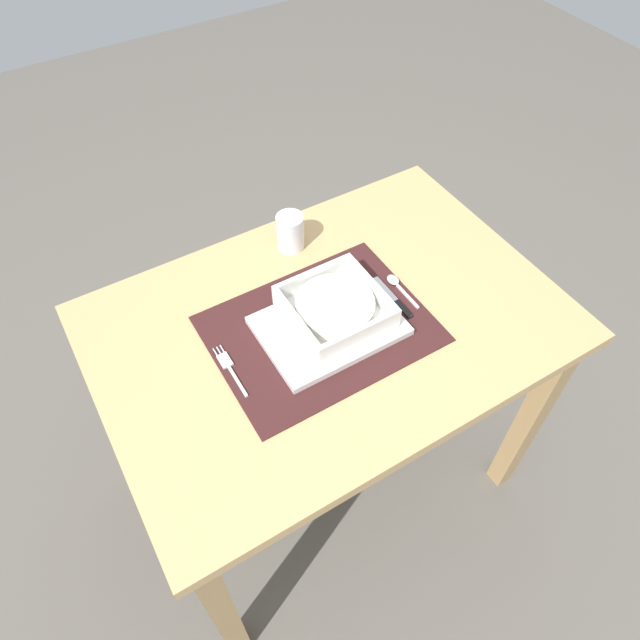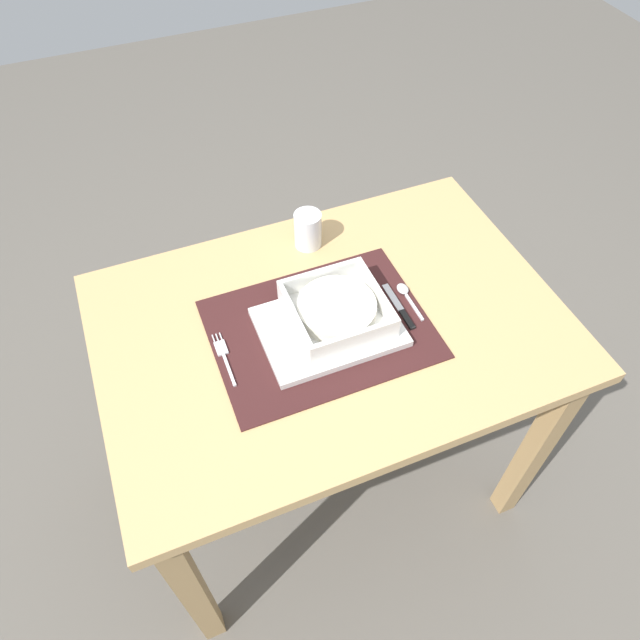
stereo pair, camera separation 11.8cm
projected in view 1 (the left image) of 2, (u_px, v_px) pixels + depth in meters
The scene contains 10 objects.
ground_plane at pixel (327, 469), 1.77m from camera, with size 6.00×6.00×0.00m, color #59544C.
dining_table at pixel (329, 351), 1.30m from camera, with size 0.97×0.67×0.72m.
placemat at pixel (320, 329), 1.20m from camera, with size 0.44×0.34×0.00m, color #381919.
serving_plate at pixel (329, 326), 1.20m from camera, with size 0.28×0.21×0.02m, color white.
porridge_bowl at pixel (335, 308), 1.19m from camera, with size 0.19×0.19×0.05m.
fork at pixel (229, 367), 1.14m from camera, with size 0.02×0.14×0.00m.
spoon at pixel (396, 283), 1.28m from camera, with size 0.02×0.11×0.01m.
butter_knife at pixel (395, 300), 1.25m from camera, with size 0.01×0.13×0.01m.
bread_knife at pixel (386, 303), 1.24m from camera, with size 0.01×0.14×0.01m.
drinking_glass at pixel (290, 233), 1.33m from camera, with size 0.06×0.06×0.09m.
Camera 1 is at (-0.41, -0.65, 1.66)m, focal length 32.71 mm.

